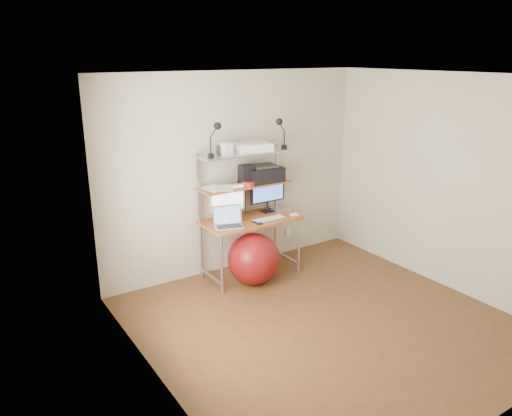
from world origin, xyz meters
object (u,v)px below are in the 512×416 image
at_px(monitor_silver, 227,200).
at_px(monitor_black, 268,192).
at_px(exercise_ball, 254,259).
at_px(printer, 264,174).
at_px(laptop, 228,222).

relative_size(monitor_silver, monitor_black, 0.95).
bearing_deg(exercise_ball, monitor_black, 39.47).
bearing_deg(monitor_black, monitor_silver, -176.13).
relative_size(monitor_silver, printer, 1.04).
bearing_deg(exercise_ball, monitor_silver, 116.30).
height_order(laptop, exercise_ball, laptop).
distance_m(monitor_black, laptop, 0.78).
bearing_deg(laptop, printer, 34.60).
height_order(laptop, printer, printer).
distance_m(laptop, printer, 0.82).
bearing_deg(laptop, exercise_ball, -12.42).
bearing_deg(printer, monitor_black, 21.73).
relative_size(printer, exercise_ball, 0.74).
xyz_separation_m(monitor_black, printer, (-0.07, -0.02, 0.26)).
bearing_deg(laptop, monitor_black, 34.63).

